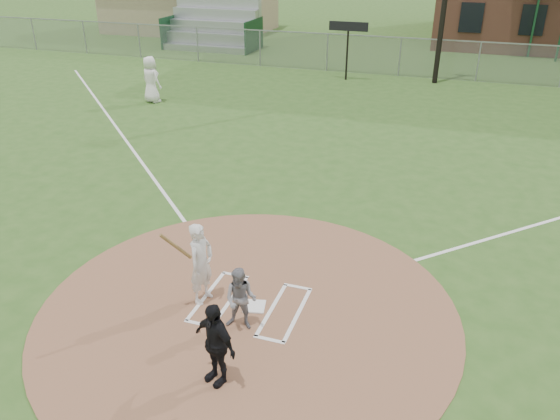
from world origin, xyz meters
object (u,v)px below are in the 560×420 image
(catcher, at_px, (241,299))
(batter_at_plate, at_px, (201,263))
(home_plate, at_px, (254,306))
(ondeck_player, at_px, (151,80))
(umpire, at_px, (215,343))

(catcher, distance_m, batter_at_plate, 1.25)
(home_plate, height_order, batter_at_plate, batter_at_plate)
(home_plate, bearing_deg, ondeck_player, 127.51)
(home_plate, xyz_separation_m, ondeck_player, (-9.97, 12.98, 0.99))
(catcher, xyz_separation_m, ondeck_player, (-9.96, 13.65, 0.36))
(home_plate, bearing_deg, catcher, -90.10)
(umpire, height_order, batter_at_plate, batter_at_plate)
(batter_at_plate, bearing_deg, home_plate, 4.97)
(batter_at_plate, bearing_deg, ondeck_player, 124.19)
(catcher, xyz_separation_m, umpire, (0.14, -1.43, 0.13))
(home_plate, relative_size, batter_at_plate, 0.24)
(catcher, height_order, umpire, umpire)
(catcher, bearing_deg, home_plate, 83.94)
(umpire, height_order, ondeck_player, ondeck_player)
(umpire, distance_m, ondeck_player, 18.14)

